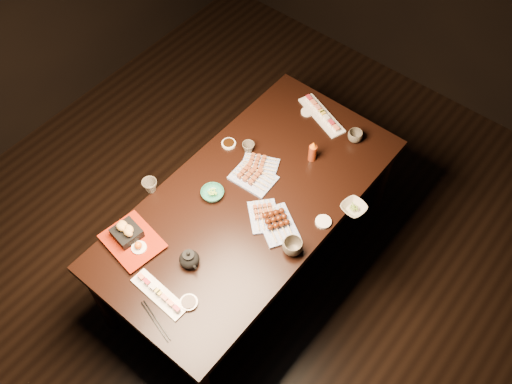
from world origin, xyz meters
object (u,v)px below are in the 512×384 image
teacup_far_left (248,148)px  tempura_tray (131,238)px  edamame_bowl_cream (354,208)px  yakitori_plate_center (253,176)px  sushi_platter_near (159,293)px  condiment_bottle (313,151)px  teacup_far_right (355,136)px  teacup_mid_right (293,247)px  teapot (189,258)px  yakitori_plate_left (260,164)px  teacup_near_left (150,186)px  dining_table (251,235)px  sushi_platter_far (322,114)px  edamame_bowl_green (212,194)px  yakitori_plate_right (264,215)px

teacup_far_left → tempura_tray: bearing=-94.8°
edamame_bowl_cream → yakitori_plate_center: bearing=-161.5°
sushi_platter_near → condiment_bottle: size_ratio=2.24×
teacup_far_right → condiment_bottle: 0.30m
teacup_mid_right → teapot: bearing=-133.0°
edamame_bowl_cream → tempura_tray: 1.18m
yakitori_plate_left → edamame_bowl_cream: bearing=-14.9°
tempura_tray → teacup_mid_right: tempura_tray is taller
teacup_far_right → yakitori_plate_left: bearing=-121.1°
edamame_bowl_cream → condiment_bottle: size_ratio=0.90×
sushi_platter_near → teapot: bearing=93.5°
yakitori_plate_center → teacup_mid_right: 0.50m
tempura_tray → teacup_near_left: bearing=127.6°
tempura_tray → sushi_platter_near: bearing=-13.2°
teacup_near_left → dining_table: bearing=32.4°
yakitori_plate_left → teacup_far_right: teacup_far_right is taller
yakitori_plate_center → teapot: teapot is taller
yakitori_plate_left → condiment_bottle: condiment_bottle is taller
teacup_mid_right → teapot: size_ratio=0.87×
dining_table → teacup_far_right: size_ratio=20.74×
sushi_platter_far → yakitori_plate_center: yakitori_plate_center is taller
yakitori_plate_center → tempura_tray: size_ratio=0.80×
teacup_far_left → edamame_bowl_green: bearing=-82.5°
yakitori_plate_right → condiment_bottle: size_ratio=1.42×
dining_table → yakitori_plate_left: bearing=132.0°
edamame_bowl_cream → teapot: 0.92m
dining_table → edamame_bowl_cream: bearing=48.4°
dining_table → yakitori_plate_center: size_ratio=7.55×
teacup_far_right → teapot: teapot is taller
dining_table → yakitori_plate_right: 0.42m
yakitori_plate_left → teacup_far_left: (-0.12, 0.05, 0.01)m
condiment_bottle → yakitori_plate_left: bearing=-129.7°
sushi_platter_near → teacup_far_right: size_ratio=3.71×
yakitori_plate_right → teacup_far_right: size_ratio=2.36×
yakitori_plate_left → teacup_near_left: 0.62m
sushi_platter_near → edamame_bowl_cream: bearing=68.4°
sushi_platter_far → tempura_tray: (-0.24, -1.34, 0.03)m
yakitori_plate_right → teacup_far_left: 0.46m
edamame_bowl_cream → teacup_far_right: (-0.27, 0.41, 0.02)m
sushi_platter_far → condiment_bottle: 0.34m
teacup_far_right → teapot: (-0.19, -1.20, 0.02)m
sushi_platter_far → yakitori_plate_left: (-0.05, -0.54, 0.00)m
teacup_near_left → sushi_platter_near: bearing=-41.0°
edamame_bowl_green → tempura_tray: 0.50m
sushi_platter_near → teacup_far_right: teacup_far_right is taller
yakitori_plate_right → teacup_mid_right: size_ratio=1.93×
teapot → yakitori_plate_right: bearing=93.9°
teacup_mid_right → teapot: teapot is taller
teacup_near_left → edamame_bowl_green: bearing=33.1°
edamame_bowl_green → teacup_near_left: size_ratio=1.51×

